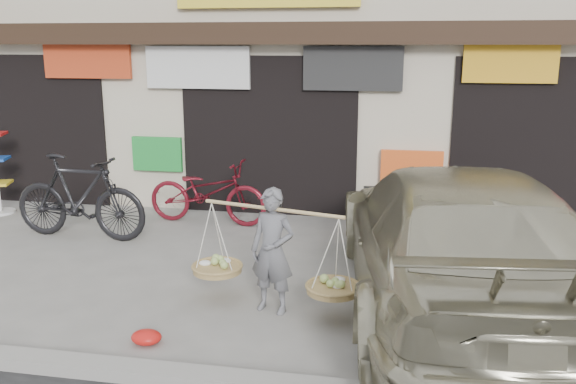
% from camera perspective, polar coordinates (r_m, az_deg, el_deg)
% --- Properties ---
extents(ground, '(70.00, 70.00, 0.00)m').
position_cam_1_polar(ground, '(7.49, -7.49, -9.13)').
color(ground, gray).
rests_on(ground, ground).
extents(kerb, '(70.00, 0.25, 0.12)m').
position_cam_1_polar(kerb, '(5.80, -13.83, -16.02)').
color(kerb, gray).
rests_on(kerb, ground).
extents(shophouse_block, '(14.00, 6.32, 7.00)m').
position_cam_1_polar(shophouse_block, '(13.16, 0.96, 16.16)').
color(shophouse_block, beige).
rests_on(shophouse_block, ground).
extents(street_vendor, '(1.93, 0.90, 1.40)m').
position_cam_1_polar(street_vendor, '(6.68, -1.46, -6.07)').
color(street_vendor, slate).
rests_on(street_vendor, ground).
extents(bike_1, '(2.19, 0.74, 1.30)m').
position_cam_1_polar(bike_1, '(9.68, -18.94, -0.44)').
color(bike_1, black).
rests_on(bike_1, ground).
extents(bike_2, '(2.05, 0.83, 1.06)m').
position_cam_1_polar(bike_2, '(10.05, -7.55, -0.01)').
color(bike_2, maroon).
rests_on(bike_2, ground).
extents(suv, '(2.94, 5.90, 1.65)m').
position_cam_1_polar(suv, '(6.86, 15.38, -4.38)').
color(suv, '#B9B395').
rests_on(suv, ground).
extents(red_bag, '(0.31, 0.25, 0.14)m').
position_cam_1_polar(red_bag, '(6.35, -13.11, -13.10)').
color(red_bag, red).
rests_on(red_bag, ground).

